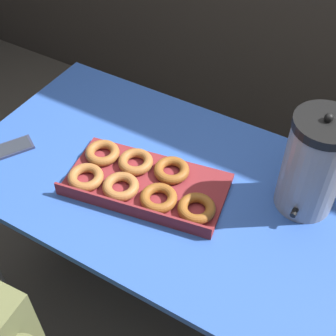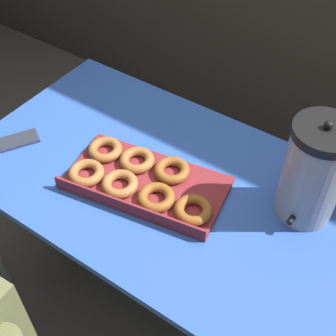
# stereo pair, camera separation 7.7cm
# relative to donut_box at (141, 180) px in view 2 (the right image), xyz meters

# --- Properties ---
(ground_plane) EXTENTS (12.00, 12.00, 0.00)m
(ground_plane) POSITION_rel_donut_box_xyz_m (0.08, 0.07, -0.80)
(ground_plane) COLOR #4C473F
(folding_table) EXTENTS (1.44, 0.80, 0.77)m
(folding_table) POSITION_rel_donut_box_xyz_m (0.08, 0.07, -0.07)
(folding_table) COLOR #2D56B2
(folding_table) RESTS_ON ground
(donut_box) EXTENTS (0.56, 0.36, 0.05)m
(donut_box) POSITION_rel_donut_box_xyz_m (0.00, 0.00, 0.00)
(donut_box) COLOR maroon
(donut_box) RESTS_ON folding_table
(coffee_urn) EXTENTS (0.19, 0.21, 0.36)m
(coffee_urn) POSITION_rel_donut_box_xyz_m (0.48, 0.20, 0.15)
(coffee_urn) COLOR #939399
(coffee_urn) RESTS_ON folding_table
(cell_phone) EXTENTS (0.14, 0.16, 0.01)m
(cell_phone) POSITION_rel_donut_box_xyz_m (-0.49, -0.08, -0.02)
(cell_phone) COLOR #2D334C
(cell_phone) RESTS_ON folding_table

